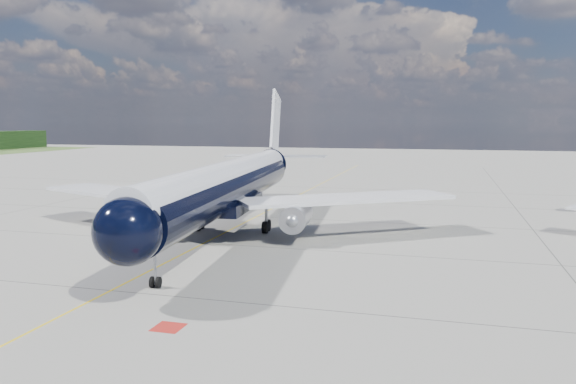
# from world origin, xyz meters

# --- Properties ---
(ground) EXTENTS (320.00, 320.00, 0.00)m
(ground) POSITION_xyz_m (0.00, 30.00, 0.00)
(ground) COLOR gray
(ground) RESTS_ON ground
(taxiway_centerline) EXTENTS (0.16, 160.00, 0.01)m
(taxiway_centerline) POSITION_xyz_m (0.00, 25.00, 0.00)
(taxiway_centerline) COLOR #E3BB0B
(taxiway_centerline) RESTS_ON ground
(red_marking) EXTENTS (1.60, 1.60, 0.01)m
(red_marking) POSITION_xyz_m (6.80, -10.00, 0.00)
(red_marking) COLOR maroon
(red_marking) RESTS_ON ground
(main_airliner) EXTENTS (44.00, 53.83, 15.55)m
(main_airliner) POSITION_xyz_m (0.46, 15.87, 4.83)
(main_airliner) COLOR black
(main_airliner) RESTS_ON ground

